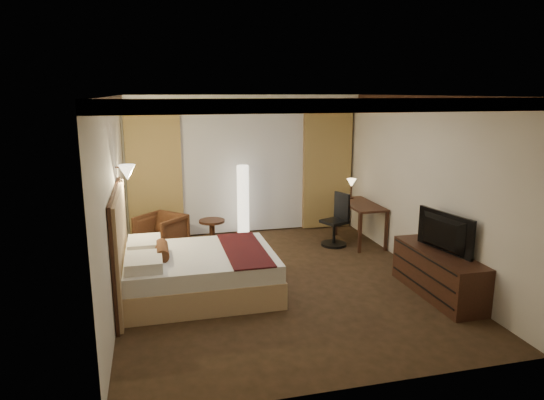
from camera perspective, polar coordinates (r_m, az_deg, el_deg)
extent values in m
cube|color=black|center=(7.31, 0.77, -9.51)|extent=(4.50, 5.50, 0.01)
cube|color=white|center=(6.77, 0.84, 12.18)|extent=(4.50, 5.50, 0.01)
cube|color=beige|center=(9.56, -3.43, 4.16)|extent=(4.50, 0.02, 2.70)
cube|color=beige|center=(6.71, -18.10, -0.08)|extent=(0.02, 5.50, 2.70)
cube|color=beige|center=(7.79, 17.03, 1.69)|extent=(0.02, 5.50, 2.70)
cube|color=white|center=(9.21, -3.24, 11.65)|extent=(4.50, 0.50, 0.20)
cube|color=silver|center=(9.50, -3.33, 3.49)|extent=(2.48, 0.04, 2.45)
cube|color=tan|center=(9.28, -13.65, 2.94)|extent=(1.00, 0.14, 2.45)
cube|color=tan|center=(9.89, 6.47, 3.80)|extent=(1.00, 0.14, 2.45)
imported|color=#432814|center=(8.72, -12.93, -3.60)|extent=(0.97, 0.97, 0.73)
imported|color=black|center=(6.90, 19.10, -3.52)|extent=(0.74, 1.07, 0.13)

